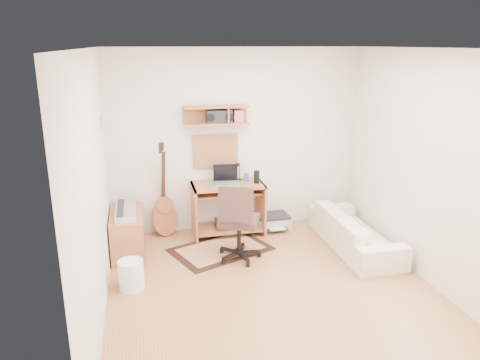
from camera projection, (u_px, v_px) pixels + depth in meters
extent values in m
cube|color=#AB7547|center=(274.00, 292.00, 5.11)|extent=(3.60, 4.00, 0.01)
cube|color=white|center=(279.00, 48.00, 4.36)|extent=(3.60, 4.00, 0.01)
cube|color=silver|center=(236.00, 141.00, 6.61)|extent=(3.60, 0.01, 2.60)
cube|color=silver|center=(93.00, 191.00, 4.36)|extent=(0.01, 4.00, 2.60)
cube|color=silver|center=(432.00, 170.00, 5.11)|extent=(0.01, 4.00, 2.60)
cube|color=#B16A3E|center=(216.00, 115.00, 6.31)|extent=(0.90, 0.25, 0.26)
cube|color=#A48B52|center=(216.00, 151.00, 6.56)|extent=(0.64, 0.03, 0.49)
cube|color=#4C8CBF|center=(102.00, 122.00, 5.65)|extent=(0.02, 0.20, 0.15)
cylinder|color=black|center=(257.00, 177.00, 6.48)|extent=(0.08, 0.08, 0.18)
cylinder|color=#315794|center=(246.00, 177.00, 6.61)|extent=(0.07, 0.07, 0.11)
cube|color=black|center=(219.00, 116.00, 6.32)|extent=(0.35, 0.16, 0.18)
cube|color=#CDB789|center=(221.00, 249.00, 6.15)|extent=(1.46, 1.23, 0.02)
cube|color=#B16A3E|center=(127.00, 233.00, 6.01)|extent=(0.40, 0.90, 0.55)
cube|color=#B2B5BA|center=(126.00, 210.00, 5.92)|extent=(0.25, 0.79, 0.07)
cylinder|color=white|center=(131.00, 275.00, 5.13)|extent=(0.37, 0.37, 0.34)
cube|color=#A5A8AA|center=(272.00, 222.00, 6.89)|extent=(0.50, 0.40, 0.18)
imported|color=beige|center=(355.00, 225.00, 6.11)|extent=(0.49, 1.69, 0.66)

